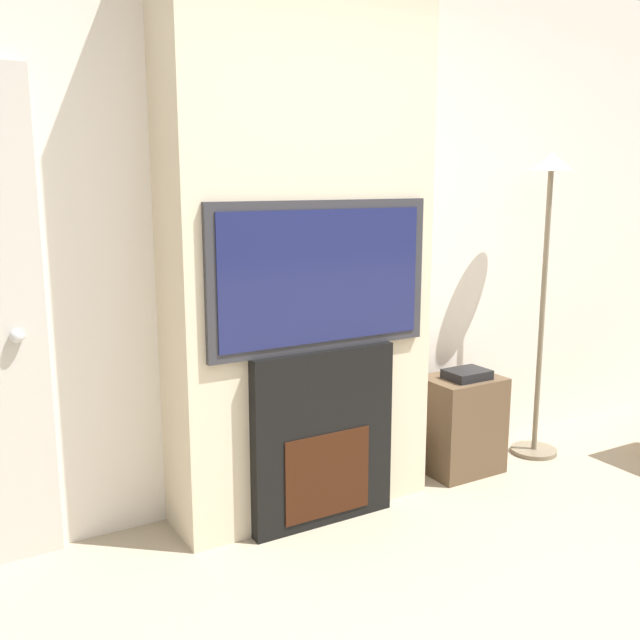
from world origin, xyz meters
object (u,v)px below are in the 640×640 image
television (320,276)px  floor_lamp (546,247)px  fireplace (320,437)px  media_stand (461,423)px

television → floor_lamp: bearing=3.3°
television → floor_lamp: (1.53, 0.09, 0.05)m
fireplace → floor_lamp: floor_lamp is taller
fireplace → media_stand: fireplace is taller
fireplace → television: bearing=-90.0°
fireplace → media_stand: (0.97, 0.11, -0.14)m
media_stand → television: bearing=-173.2°
media_stand → fireplace: bearing=-173.3°
fireplace → television: (0.00, -0.00, 0.76)m
fireplace → floor_lamp: size_ratio=0.48×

